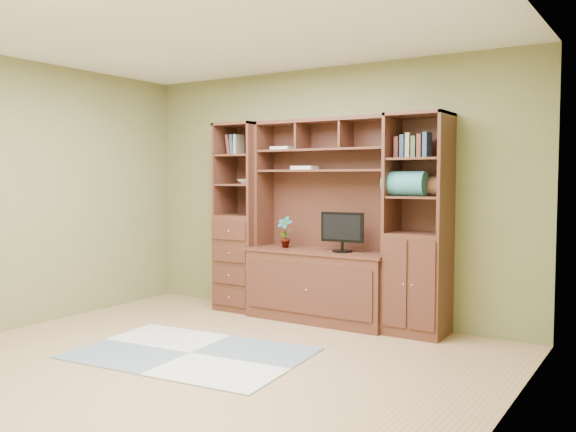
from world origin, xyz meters
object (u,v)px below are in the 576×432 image
Objects in this scene: center_hutch at (319,221)px; monitor at (342,225)px; left_tower at (242,217)px; right_tower at (418,225)px.

monitor is (0.28, -0.03, -0.03)m from center_hutch.
left_tower is at bearing 177.71° from center_hutch.
center_hutch is 1.00m from left_tower.
monitor is at bearing -7.19° from center_hutch.
left_tower is 1.00× the size of right_tower.
left_tower reaches higher than monitor.
left_tower is 2.02m from right_tower.
monitor is at bearing -174.27° from right_tower.
right_tower is at bearing 0.08° from monitor.
left_tower is 1.28m from monitor.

